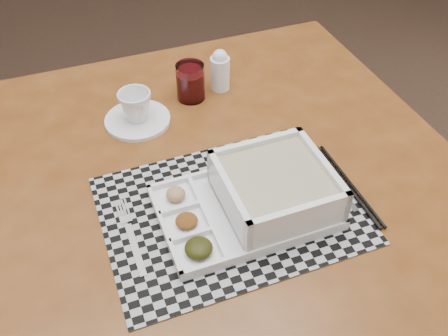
{
  "coord_description": "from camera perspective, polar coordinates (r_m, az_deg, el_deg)",
  "views": [
    {
      "loc": [
        -0.07,
        -1.33,
        1.48
      ],
      "look_at": [
        0.17,
        -0.71,
        0.85
      ],
      "focal_mm": 40.0,
      "sensor_mm": 36.0,
      "label": 1
    }
  ],
  "objects": [
    {
      "name": "spoon",
      "position": [
        1.05,
        11.01,
        0.35
      ],
      "size": [
        0.04,
        0.18,
        0.01
      ],
      "color": "silver",
      "rests_on": "placemat"
    },
    {
      "name": "placemat",
      "position": [
        0.95,
        0.69,
        -4.81
      ],
      "size": [
        0.48,
        0.36,
        0.0
      ],
      "primitive_type": "cube",
      "rotation": [
        0.0,
        0.0,
        -0.01
      ],
      "color": "#9A9AA1",
      "rests_on": "dining_table"
    },
    {
      "name": "fork",
      "position": [
        0.92,
        -10.65,
        -7.42
      ],
      "size": [
        0.02,
        0.19,
        0.0
      ],
      "color": "silver",
      "rests_on": "placemat"
    },
    {
      "name": "serving_tray",
      "position": [
        0.93,
        4.88,
        -3.04
      ],
      "size": [
        0.32,
        0.22,
        0.09
      ],
      "color": "white",
      "rests_on": "placemat"
    },
    {
      "name": "cup",
      "position": [
        1.14,
        -10.08,
        7.0
      ],
      "size": [
        0.1,
        0.1,
        0.07
      ],
      "primitive_type": "imported",
      "rotation": [
        0.0,
        0.0,
        -0.37
      ],
      "color": "white",
      "rests_on": "saucer"
    },
    {
      "name": "juice_glass",
      "position": [
        1.21,
        -3.83,
        9.65
      ],
      "size": [
        0.07,
        0.07,
        0.09
      ],
      "color": "white",
      "rests_on": "dining_table"
    },
    {
      "name": "chopsticks",
      "position": [
        1.02,
        14.06,
        -1.86
      ],
      "size": [
        0.02,
        0.24,
        0.01
      ],
      "color": "black",
      "rests_on": "placemat"
    },
    {
      "name": "dining_table",
      "position": [
        1.08,
        -0.92,
        -3.5
      ],
      "size": [
        1.03,
        1.03,
        0.77
      ],
      "color": "#562A0F",
      "rests_on": "ground"
    },
    {
      "name": "saucer",
      "position": [
        1.16,
        -9.84,
        5.42
      ],
      "size": [
        0.15,
        0.15,
        0.01
      ],
      "primitive_type": "cylinder",
      "color": "white",
      "rests_on": "dining_table"
    },
    {
      "name": "creamer_bottle",
      "position": [
        1.23,
        -0.46,
        11.11
      ],
      "size": [
        0.05,
        0.05,
        0.11
      ],
      "color": "white",
      "rests_on": "dining_table"
    },
    {
      "name": "floor",
      "position": [
        1.99,
        -12.38,
        -5.88
      ],
      "size": [
        5.0,
        5.0,
        0.0
      ],
      "primitive_type": "plane",
      "color": "black",
      "rests_on": "ground"
    }
  ]
}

